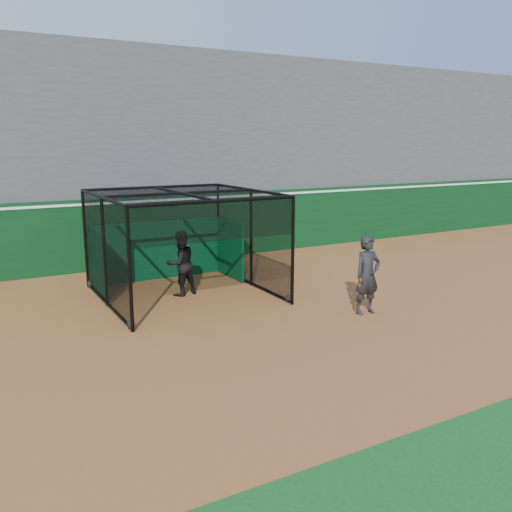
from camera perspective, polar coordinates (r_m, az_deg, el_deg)
ground at (r=12.94m, az=1.00°, el=-8.08°), size 120.00×120.00×0.00m
outfield_wall at (r=20.21m, az=-11.23°, el=2.78°), size 50.00×0.50×2.50m
grandstand at (r=23.58m, az=-14.48°, el=11.70°), size 50.00×7.85×8.95m
batting_cage at (r=15.83m, az=-7.73°, el=1.14°), size 4.60×4.81×2.99m
batter at (r=15.94m, az=-7.93°, el=-0.78°), size 1.06×0.90×1.90m
on_deck_player at (r=14.37m, az=11.64°, el=-2.00°), size 0.77×0.52×2.06m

